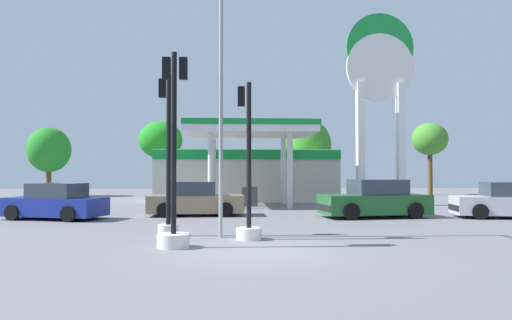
{
  "coord_description": "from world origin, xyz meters",
  "views": [
    {
      "loc": [
        -0.51,
        -11.67,
        1.94
      ],
      "look_at": [
        0.82,
        13.48,
        2.58
      ],
      "focal_mm": 33.51,
      "sensor_mm": 36.0,
      "label": 1
    }
  ],
  "objects": [
    {
      "name": "tree_0",
      "position": [
        -15.07,
        27.37,
        3.71
      ],
      "size": [
        3.37,
        3.37,
        5.54
      ],
      "color": "brown",
      "rests_on": "ground"
    },
    {
      "name": "traffic_signal_0",
      "position": [
        -0.01,
        2.1,
        1.24
      ],
      "size": [
        0.74,
        0.74,
        4.54
      ],
      "color": "silver",
      "rests_on": "ground"
    },
    {
      "name": "car_3",
      "position": [
        11.13,
        7.92,
        0.69
      ],
      "size": [
        4.49,
        2.54,
        1.52
      ],
      "color": "black",
      "rests_on": "ground"
    },
    {
      "name": "traffic_signal_1",
      "position": [
        -1.98,
        0.75,
        1.5
      ],
      "size": [
        0.83,
        0.83,
        5.05
      ],
      "color": "silver",
      "rests_on": "ground"
    },
    {
      "name": "car_2",
      "position": [
        -2.08,
        9.73,
        0.68
      ],
      "size": [
        4.28,
        2.05,
        1.51
      ],
      "color": "black",
      "rests_on": "ground"
    },
    {
      "name": "ground_plane",
      "position": [
        0.0,
        0.0,
        0.0
      ],
      "size": [
        90.0,
        90.0,
        0.0
      ],
      "primitive_type": "plane",
      "color": "slate",
      "rests_on": "ground"
    },
    {
      "name": "car_1",
      "position": [
        -7.75,
        8.39,
        0.67
      ],
      "size": [
        4.45,
        2.84,
        1.48
      ],
      "color": "black",
      "rests_on": "ground"
    },
    {
      "name": "traffic_signal_2",
      "position": [
        -2.43,
        2.97,
        1.59
      ],
      "size": [
        0.64,
        0.67,
        4.91
      ],
      "color": "silver",
      "rests_on": "ground"
    },
    {
      "name": "gas_station",
      "position": [
        0.55,
        21.48,
        1.93
      ],
      "size": [
        12.0,
        13.01,
        4.69
      ],
      "color": "beige",
      "rests_on": "ground"
    },
    {
      "name": "tree_1",
      "position": [
        -6.38,
        28.63,
        4.61
      ],
      "size": [
        3.64,
        3.64,
        6.2
      ],
      "color": "brown",
      "rests_on": "ground"
    },
    {
      "name": "corner_streetlamp",
      "position": [
        -0.81,
        2.39,
        4.61
      ],
      "size": [
        0.24,
        1.48,
        7.77
      ],
      "color": "gray",
      "rests_on": "ground"
    },
    {
      "name": "station_pole_sign",
      "position": [
        8.16,
        15.53,
        7.05
      ],
      "size": [
        3.95,
        0.56,
        11.19
      ],
      "color": "white",
      "rests_on": "ground"
    },
    {
      "name": "tree_3",
      "position": [
        16.43,
        28.05,
        4.7
      ],
      "size": [
        2.99,
        2.99,
        6.15
      ],
      "color": "brown",
      "rests_on": "ground"
    },
    {
      "name": "car_0",
      "position": [
        5.64,
        8.48,
        0.73
      ],
      "size": [
        4.73,
        2.52,
        1.62
      ],
      "color": "black",
      "rests_on": "ground"
    },
    {
      "name": "tree_2",
      "position": [
        5.68,
        26.89,
        4.18
      ],
      "size": [
        3.96,
        3.96,
        6.26
      ],
      "color": "brown",
      "rests_on": "ground"
    }
  ]
}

